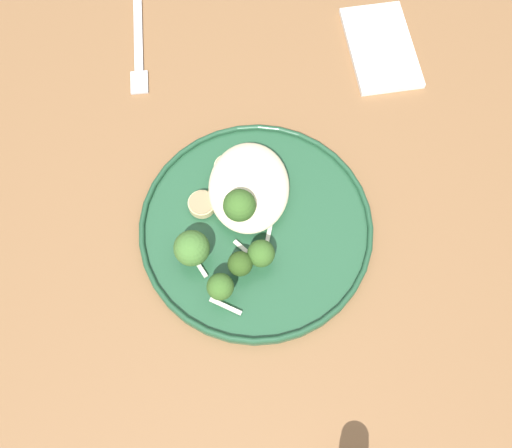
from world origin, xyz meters
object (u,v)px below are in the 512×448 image
(seared_scallop_tiny_bay, at_px, (240,213))
(broccoli_floret_near_rim, at_px, (192,248))
(broccoli_floret_right_tilted, at_px, (220,287))
(broccoli_floret_split_head, at_px, (239,206))
(broccoli_floret_rear_charred, at_px, (240,264))
(folded_napkin, at_px, (381,47))
(seared_scallop_on_noodles, at_px, (228,168))
(seared_scallop_left_edge, at_px, (272,208))
(seared_scallop_tilted_round, at_px, (202,204))
(dinner_fork, at_px, (139,44))
(broccoli_floret_small_sprig, at_px, (261,254))
(dinner_plate, at_px, (256,227))

(seared_scallop_tiny_bay, xyz_separation_m, broccoli_floret_near_rim, (-0.05, 0.05, 0.02))
(broccoli_floret_right_tilted, xyz_separation_m, broccoli_floret_split_head, (0.10, -0.02, 0.01))
(broccoli_floret_rear_charred, distance_m, folded_napkin, 0.39)
(seared_scallop_on_noodles, bearing_deg, seared_scallop_left_edge, -133.42)
(broccoli_floret_right_tilted, relative_size, broccoli_floret_near_rim, 0.91)
(seared_scallop_tilted_round, distance_m, folded_napkin, 0.35)
(seared_scallop_left_edge, bearing_deg, folded_napkin, -30.40)
(folded_napkin, bearing_deg, seared_scallop_on_noodles, 134.50)
(broccoli_floret_rear_charred, distance_m, dinner_fork, 0.38)
(broccoli_floret_near_rim, bearing_deg, broccoli_floret_small_sprig, -92.26)
(seared_scallop_tilted_round, xyz_separation_m, broccoli_floret_rear_charred, (-0.08, -0.05, 0.02))
(folded_napkin, bearing_deg, seared_scallop_tilted_round, 137.01)
(broccoli_floret_rear_charred, height_order, dinner_fork, broccoli_floret_rear_charred)
(dinner_plate, height_order, dinner_fork, dinner_plate)
(dinner_plate, bearing_deg, broccoli_floret_right_tilted, 155.97)
(seared_scallop_on_noodles, distance_m, broccoli_floret_near_rim, 0.12)
(broccoli_floret_right_tilted, bearing_deg, seared_scallop_tiny_bay, -10.68)
(broccoli_floret_rear_charred, relative_size, broccoli_floret_right_tilted, 0.86)
(broccoli_floret_small_sprig, bearing_deg, broccoli_floret_near_rim, 87.74)
(seared_scallop_tiny_bay, distance_m, broccoli_floret_split_head, 0.03)
(broccoli_floret_rear_charred, bearing_deg, broccoli_floret_right_tilted, 144.14)
(seared_scallop_tiny_bay, bearing_deg, broccoli_floret_near_rim, 134.88)
(broccoli_floret_split_head, height_order, folded_napkin, broccoli_floret_split_head)
(broccoli_floret_rear_charred, xyz_separation_m, dinner_fork, (0.34, 0.16, -0.03))
(broccoli_floret_near_rim, height_order, dinner_fork, broccoli_floret_near_rim)
(broccoli_floret_right_tilted, relative_size, dinner_fork, 0.26)
(broccoli_floret_split_head, bearing_deg, dinner_fork, 29.55)
(seared_scallop_left_edge, relative_size, broccoli_floret_split_head, 0.43)
(broccoli_floret_right_tilted, height_order, broccoli_floret_small_sprig, broccoli_floret_right_tilted)
(seared_scallop_on_noodles, xyz_separation_m, seared_scallop_tilted_round, (-0.05, 0.03, 0.00))
(broccoli_floret_split_head, bearing_deg, seared_scallop_tilted_round, 73.22)
(seared_scallop_tilted_round, xyz_separation_m, dinner_fork, (0.26, 0.11, -0.02))
(seared_scallop_tiny_bay, bearing_deg, seared_scallop_tilted_round, 75.89)
(dinner_plate, height_order, broccoli_floret_right_tilted, broccoli_floret_right_tilted)
(seared_scallop_tiny_bay, relative_size, broccoli_floret_right_tilted, 0.56)
(seared_scallop_tilted_round, relative_size, folded_napkin, 0.23)
(dinner_plate, height_order, broccoli_floret_rear_charred, broccoli_floret_rear_charred)
(seared_scallop_left_edge, distance_m, broccoli_floret_small_sprig, 0.07)
(seared_scallop_tilted_round, bearing_deg, seared_scallop_left_edge, -91.80)
(seared_scallop_tilted_round, bearing_deg, broccoli_floret_right_tilted, -165.49)
(broccoli_floret_right_tilted, bearing_deg, broccoli_floret_rear_charred, -35.86)
(seared_scallop_tiny_bay, bearing_deg, seared_scallop_on_noodles, 15.32)
(dinner_plate, distance_m, seared_scallop_left_edge, 0.03)
(dinner_plate, bearing_deg, folded_napkin, -31.44)
(seared_scallop_on_noodles, relative_size, dinner_fork, 0.19)
(seared_scallop_tilted_round, height_order, seared_scallop_left_edge, same)
(broccoli_floret_right_tilted, bearing_deg, folded_napkin, -29.79)
(seared_scallop_tiny_bay, bearing_deg, seared_scallop_left_edge, -76.96)
(broccoli_floret_rear_charred, xyz_separation_m, broccoli_floret_small_sprig, (0.01, -0.02, 0.00))
(broccoli_floret_small_sprig, bearing_deg, dinner_plate, 8.83)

